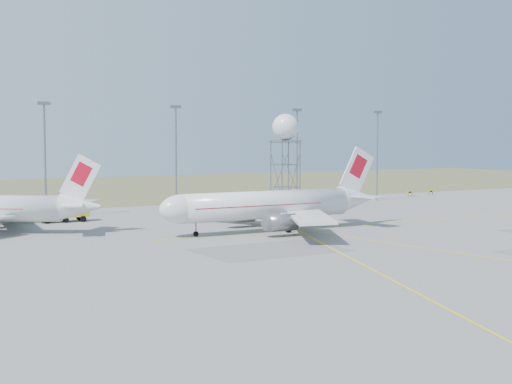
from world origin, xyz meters
TOP-DOWN VIEW (x-y plane):
  - ground at (0.00, 0.00)m, footprint 400.00×400.00m
  - grass_strip at (0.00, 140.00)m, footprint 400.00×120.00m
  - mast_a at (-35.00, 66.00)m, footprint 2.20×0.50m
  - mast_b at (-10.00, 66.00)m, footprint 2.20×0.50m
  - mast_c at (18.00, 66.00)m, footprint 2.20×0.50m
  - mast_d at (40.00, 66.00)m, footprint 2.20×0.50m
  - taxi_sign_near at (55.60, 72.00)m, footprint 1.60×0.17m
  - taxi_sign_far at (62.60, 72.00)m, footprint 1.60×0.17m
  - airliner_main at (-10.14, 30.91)m, footprint 37.52×36.50m
  - radar_tower at (9.95, 57.99)m, footprint 5.24×5.24m
  - fire_truck at (-33.63, 58.81)m, footprint 8.44×3.68m

SIDE VIEW (x-z plane):
  - ground at x=0.00m, z-range 0.00..0.00m
  - grass_strip at x=0.00m, z-range 0.00..0.03m
  - taxi_sign_near at x=55.60m, z-range 0.29..1.49m
  - taxi_sign_far at x=62.60m, z-range 0.29..1.49m
  - fire_truck at x=-33.63m, z-range -0.07..3.25m
  - airliner_main at x=-10.14m, z-range -2.47..10.30m
  - radar_tower at x=9.95m, z-range 1.16..20.13m
  - mast_a at x=-35.00m, z-range 1.82..22.32m
  - mast_b at x=-10.00m, z-range 1.82..22.32m
  - mast_c at x=18.00m, z-range 1.82..22.32m
  - mast_d at x=40.00m, z-range 1.82..22.32m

